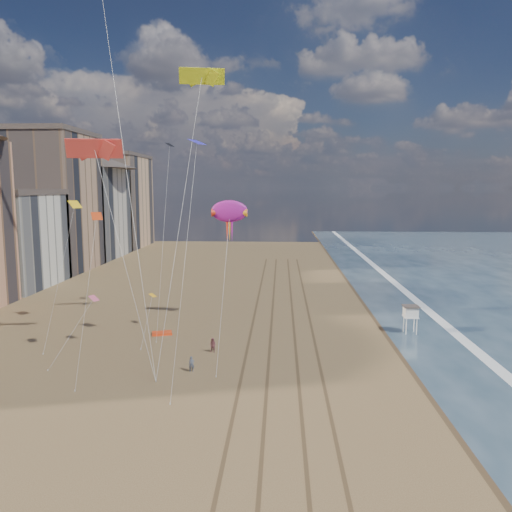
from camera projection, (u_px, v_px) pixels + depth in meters
The scene contains 12 objects.
ground at pixel (243, 456), 32.20m from camera, with size 260.00×260.00×0.00m, color brown.
wet_sand at pixel (398, 310), 70.83m from camera, with size 260.00×260.00×0.00m, color #42301E.
foam at pixel (428, 310), 70.62m from camera, with size 260.00×260.00×0.00m, color white.
tracks at pixel (282, 328), 61.76m from camera, with size 7.68×120.00×0.01m.
buildings at pixel (36, 207), 97.57m from camera, with size 34.72×131.35×29.00m.
lifeguard_stand at pixel (411, 312), 59.19m from camera, with size 1.84×1.84×3.31m.
grounded_kite at pixel (162, 333), 58.96m from camera, with size 2.29×1.46×0.26m, color #FF4215.
show_kite at pixel (229, 212), 61.89m from camera, with size 4.52×9.73×22.73m.
kite_flyer_a at pixel (192, 364), 46.87m from camera, with size 0.54×0.35×1.47m, color #525969.
kite_flyer_b at pixel (213, 345), 52.34m from camera, with size 0.76×0.59×1.56m, color #8A464C.
parafoils at pixel (127, 57), 53.06m from camera, with size 17.10×10.69×22.12m.
small_kites at pixel (130, 202), 54.46m from camera, with size 18.17×19.43×19.06m.
Camera 1 is at (2.35, -30.09, 17.14)m, focal length 35.00 mm.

